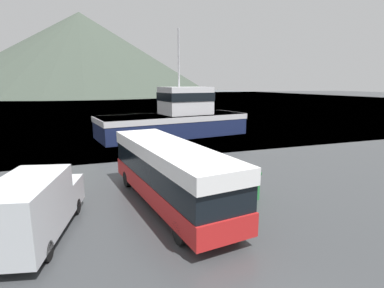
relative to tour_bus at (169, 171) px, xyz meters
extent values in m
plane|color=slate|center=(0.49, 129.35, -1.73)|extent=(240.00, 240.00, 0.00)
cone|color=#3D473D|center=(-3.43, 178.41, 21.23)|extent=(152.46, 152.46, 45.92)
cube|color=red|center=(0.00, -0.01, -0.83)|extent=(3.94, 10.67, 0.91)
cube|color=black|center=(0.00, -0.01, 0.15)|extent=(3.86, 10.46, 1.04)
cube|color=white|center=(0.00, -0.01, 1.00)|extent=(3.94, 10.67, 0.65)
cube|color=black|center=(-0.70, 5.17, -0.03)|extent=(2.24, 0.36, 1.41)
cylinder|color=black|center=(-1.61, 3.45, -1.28)|extent=(0.42, 0.93, 0.90)
cylinder|color=black|center=(0.63, 3.75, -1.28)|extent=(0.42, 0.93, 0.90)
cylinder|color=black|center=(-0.62, -3.78, -1.28)|extent=(0.42, 0.93, 0.90)
cylinder|color=black|center=(1.61, -3.48, -1.28)|extent=(0.42, 0.93, 0.90)
cube|color=silver|center=(-5.89, -2.14, -0.27)|extent=(2.98, 4.65, 2.22)
cube|color=silver|center=(-5.20, 0.84, -0.77)|extent=(2.43, 2.26, 1.22)
cube|color=black|center=(-5.40, -0.03, 0.22)|extent=(1.72, 0.46, 0.78)
cylinder|color=black|center=(-6.15, 0.81, -1.38)|extent=(0.37, 0.73, 0.70)
cylinder|color=black|center=(-4.36, 0.39, -1.38)|extent=(0.37, 0.73, 0.70)
cylinder|color=black|center=(-5.22, -3.31, -1.38)|extent=(0.37, 0.73, 0.70)
cube|color=#19234C|center=(5.72, 19.35, -0.52)|extent=(17.47, 8.47, 2.43)
cube|color=silver|center=(5.72, 19.35, 0.40)|extent=(17.65, 8.56, 0.61)
cube|color=silver|center=(7.38, 19.61, 2.27)|extent=(5.95, 4.92, 3.13)
cube|color=black|center=(7.38, 19.61, 2.74)|extent=(6.07, 5.05, 0.94)
cylinder|color=#B2B2B7|center=(6.58, 19.49, 7.01)|extent=(0.20, 0.20, 6.35)
cube|color=#287F3D|center=(3.99, -0.55, -1.06)|extent=(1.14, 0.92, 1.34)
cube|color=#226C34|center=(3.99, -0.55, -0.31)|extent=(1.26, 1.01, 0.15)
cylinder|color=#4C4C51|center=(5.58, 7.39, -1.51)|extent=(0.27, 0.27, 0.45)
sphere|color=#4C4C51|center=(5.58, 7.39, -1.20)|extent=(0.31, 0.31, 0.31)
camera|label=1|loc=(-3.68, -13.66, 4.20)|focal=28.00mm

